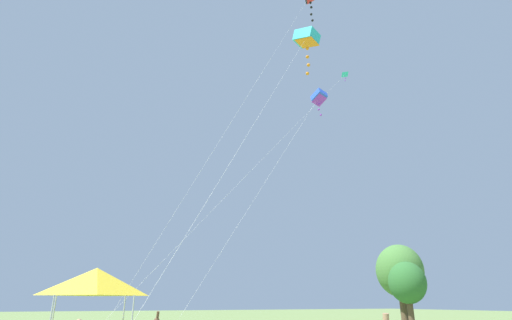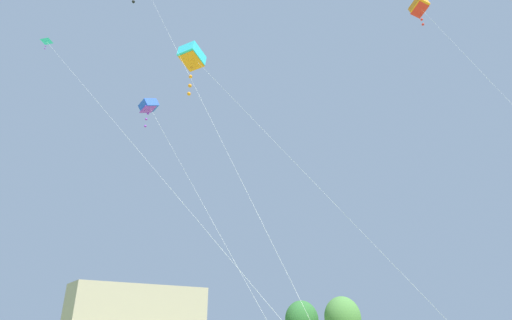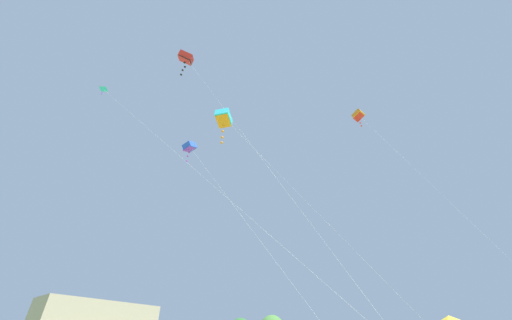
{
  "view_description": "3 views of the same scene",
  "coord_description": "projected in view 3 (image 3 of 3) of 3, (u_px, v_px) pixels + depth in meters",
  "views": [
    {
      "loc": [
        11.4,
        1.96,
        2.27
      ],
      "look_at": [
        -10.79,
        11.84,
        10.93
      ],
      "focal_mm": 28.0,
      "sensor_mm": 36.0,
      "label": 1
    },
    {
      "loc": [
        -17.25,
        -4.8,
        3.42
      ],
      "look_at": [
        -5.33,
        12.05,
        12.26
      ],
      "focal_mm": 28.0,
      "sensor_mm": 36.0,
      "label": 2
    },
    {
      "loc": [
        -21.41,
        0.17,
        2.07
      ],
      "look_at": [
        -7.16,
        12.02,
        14.62
      ],
      "focal_mm": 20.0,
      "sensor_mm": 36.0,
      "label": 3
    }
  ],
  "objects": [
    {
      "name": "kite_blue_box_1",
      "position": [
        190.0,
        147.0,
        23.78
      ],
      "size": [
        3.99,
        11.73,
        16.88
      ],
      "color": "silver",
      "rests_on": "ground"
    },
    {
      "name": "kite_orange_box_2",
      "position": [
        358.0,
        115.0,
        34.6
      ],
      "size": [
        2.43,
        11.1,
        26.61
      ],
      "color": "silver",
      "rests_on": "ground"
    },
    {
      "name": "kite_red_box_3",
      "position": [
        186.0,
        58.0,
        29.33
      ],
      "size": [
        4.87,
        15.61,
        28.06
      ],
      "color": "silver",
      "rests_on": "ground"
    },
    {
      "name": "kite_cyan_delta_0",
      "position": [
        107.0,
        92.0,
        27.29
      ],
      "size": [
        9.07,
        22.09,
        23.65
      ],
      "color": "silver",
      "rests_on": "ground"
    },
    {
      "name": "kite_cyan_box_4",
      "position": [
        224.0,
        119.0,
        25.75
      ],
      "size": [
        10.28,
        13.16,
        20.3
      ],
      "color": "silver",
      "rests_on": "ground"
    }
  ]
}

